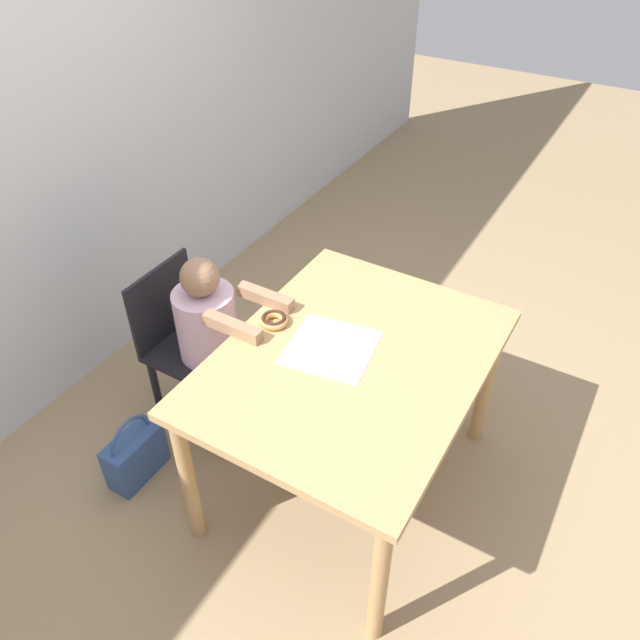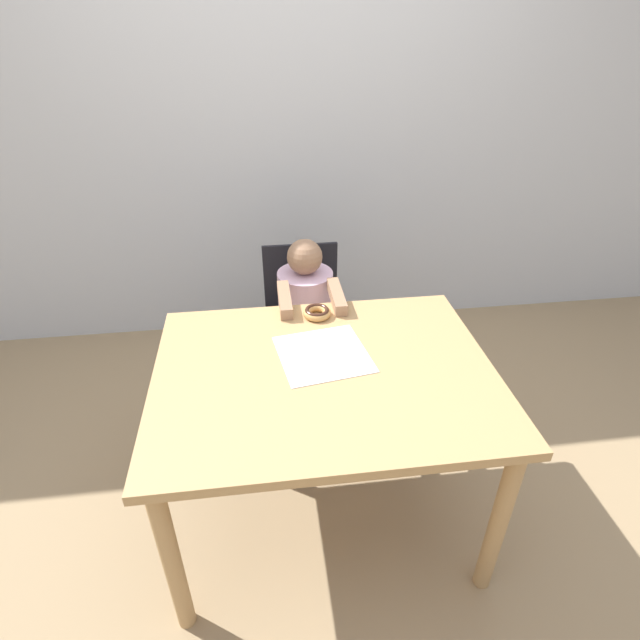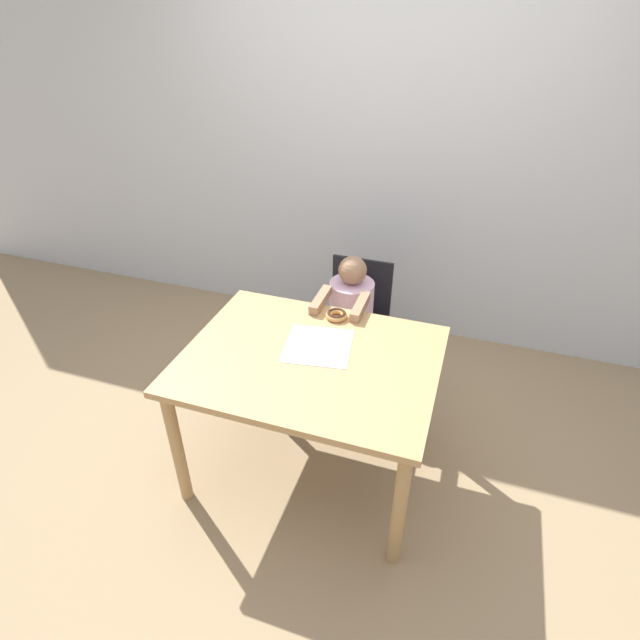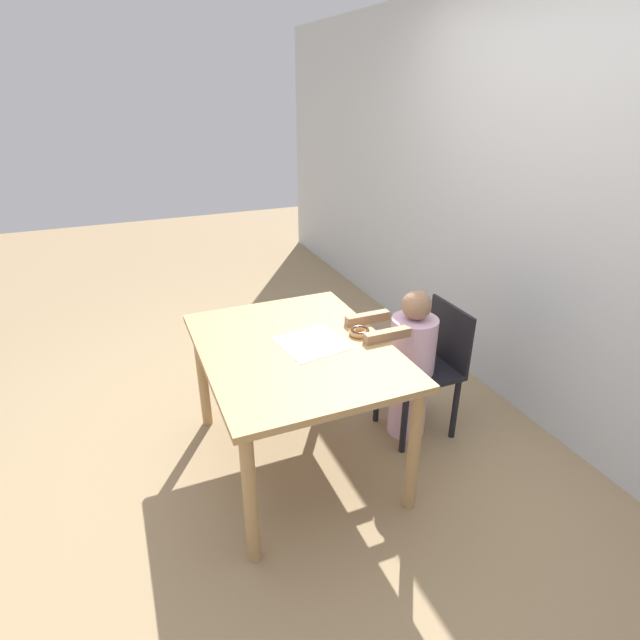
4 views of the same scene
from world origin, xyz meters
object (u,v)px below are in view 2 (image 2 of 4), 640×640
chair (304,321)px  handbag (223,373)px  child_figure (306,328)px  donut (317,312)px

chair → handbag: chair is taller
chair → child_figure: bearing=-90.0°
child_figure → donut: bearing=-87.9°
chair → donut: chair is taller
chair → donut: bearing=-88.4°
donut → handbag: bearing=135.0°
donut → chair: bearing=91.6°
chair → handbag: size_ratio=2.34×
child_figure → handbag: bearing=165.5°
chair → donut: size_ratio=6.99×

